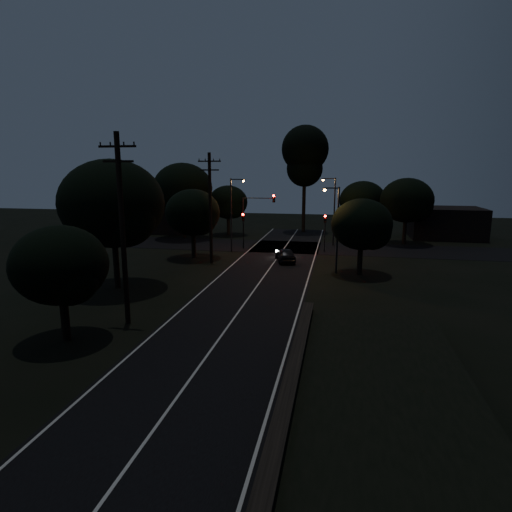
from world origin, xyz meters
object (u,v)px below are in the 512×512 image
(utility_pole_far, at_px, (210,206))
(utility_pole_mid, at_px, (122,227))
(car, at_px, (285,255))
(streetlight_c, at_px, (336,224))
(streetlight_a, at_px, (233,210))
(streetlight_b, at_px, (333,207))
(signal_right, at_px, (325,226))
(signal_mast, at_px, (258,211))
(tall_pine, at_px, (305,155))
(signal_left, at_px, (243,224))

(utility_pole_far, bearing_deg, utility_pole_mid, -90.00)
(utility_pole_far, relative_size, car, 2.60)
(utility_pole_mid, height_order, streetlight_c, utility_pole_mid)
(streetlight_a, height_order, streetlight_b, same)
(utility_pole_mid, xyz_separation_m, streetlight_a, (0.69, 23.00, -1.10))
(signal_right, height_order, car, signal_right)
(signal_mast, distance_m, streetlight_c, 13.28)
(tall_pine, xyz_separation_m, streetlight_a, (-6.31, -17.00, -6.23))
(signal_left, height_order, streetlight_c, streetlight_c)
(utility_pole_mid, distance_m, tall_pine, 40.93)
(utility_pole_far, xyz_separation_m, streetlight_c, (11.83, -2.00, -1.13))
(streetlight_b, relative_size, car, 1.98)
(signal_mast, height_order, streetlight_b, streetlight_b)
(tall_pine, height_order, streetlight_c, tall_pine)
(utility_pole_mid, bearing_deg, utility_pole_far, 90.00)
(signal_right, xyz_separation_m, streetlight_a, (-9.91, -1.99, 1.80))
(signal_left, xyz_separation_m, signal_right, (9.20, 0.00, 0.00))
(utility_pole_mid, bearing_deg, streetlight_b, 68.70)
(utility_pole_mid, bearing_deg, car, 69.55)
(signal_mast, bearing_deg, signal_right, -0.03)
(streetlight_a, bearing_deg, utility_pole_far, -96.59)
(streetlight_c, bearing_deg, streetlight_a, 144.31)
(streetlight_a, distance_m, streetlight_b, 12.19)
(utility_pole_far, bearing_deg, car, 14.80)
(tall_pine, bearing_deg, signal_mast, -104.62)
(streetlight_b, bearing_deg, tall_pine, 111.38)
(utility_pole_far, bearing_deg, streetlight_c, -9.60)
(utility_pole_mid, bearing_deg, streetlight_a, 88.27)
(signal_mast, bearing_deg, tall_pine, 75.38)
(utility_pole_mid, height_order, signal_right, utility_pole_mid)
(utility_pole_far, distance_m, streetlight_a, 6.10)
(signal_left, relative_size, car, 1.01)
(streetlight_a, bearing_deg, streetlight_c, -35.69)
(streetlight_b, distance_m, car, 11.69)
(tall_pine, distance_m, car, 23.47)
(signal_left, bearing_deg, streetlight_a, -109.59)
(streetlight_a, bearing_deg, tall_pine, 69.64)
(streetlight_b, distance_m, streetlight_c, 14.01)
(streetlight_b, bearing_deg, car, -112.86)
(streetlight_b, bearing_deg, signal_left, -157.95)
(utility_pole_far, bearing_deg, streetlight_b, 46.70)
(streetlight_c, bearing_deg, signal_left, 136.24)
(utility_pole_far, height_order, signal_right, utility_pole_far)
(utility_pole_far, height_order, streetlight_b, utility_pole_far)
(tall_pine, relative_size, streetlight_c, 2.01)
(utility_pole_far, distance_m, tall_pine, 24.64)
(utility_pole_far, bearing_deg, signal_right, 37.00)
(signal_left, height_order, car, signal_left)
(car, bearing_deg, utility_pole_far, -1.54)
(utility_pole_mid, height_order, streetlight_a, utility_pole_mid)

